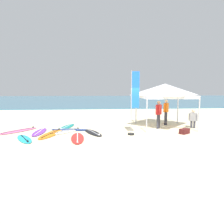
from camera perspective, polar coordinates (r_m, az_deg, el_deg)
The scene contains 17 objects.
ground_plane at distance 11.70m, azimuth 2.03°, elevation -5.63°, with size 80.00×80.00×0.00m, color beige.
sea at distance 41.71m, azimuth -2.83°, elevation 3.43°, with size 80.00×36.00×0.10m, color #386B84.
canopy_tent at distance 13.35m, azimuth 14.43°, elevation 6.04°, with size 3.13×3.13×2.75m.
surfboard_purple at distance 12.30m, azimuth -19.43°, elevation -5.22°, with size 0.61×2.15×0.19m.
surfboard_pink at distance 13.08m, azimuth -24.49°, elevation -4.75°, with size 2.00×2.25×0.19m.
surfboard_cyan at distance 10.95m, azimuth -23.12°, elevation -6.85°, with size 1.45×2.02×0.19m.
surfboard_red at distance 10.39m, azimuth -9.54°, elevation -7.10°, with size 0.83×2.37×0.19m.
surfboard_white at distance 11.97m, azimuth -12.97°, elevation -5.33°, with size 2.13×2.09×0.19m.
surfboard_teal at distance 13.38m, azimuth -12.43°, elevation -4.04°, with size 1.12×2.21×0.19m.
surfboard_black at distance 11.51m, azimuth -5.30°, elevation -5.67°, with size 1.32×2.13×0.19m.
surfboard_orange at distance 11.62m, azimuth -16.50°, elevation -5.81°, with size 1.27×2.59×0.19m.
surfboard_navy at distance 12.48m, azimuth -11.40°, elevation -4.80°, with size 2.38×0.90×0.19m.
person_red at distance 12.87m, azimuth 12.78°, elevation -0.19°, with size 0.42×0.41×1.71m.
person_orange at distance 14.28m, azimuth 14.72°, elevation 0.44°, with size 0.40×0.44×1.71m.
person_grey at distance 13.75m, azimuth 21.56°, elevation -1.45°, with size 0.44×0.40×1.20m.
banner_flag at distance 10.90m, azimuth 5.94°, elevation 1.80°, with size 0.60×0.36×3.40m.
gear_bag_near_tent at distance 11.98m, azimuth 19.43°, elevation -5.04°, with size 0.60×0.32×0.28m, color #4C1919.
Camera 1 is at (-1.34, -11.34, 2.52)m, focal length 33.01 mm.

